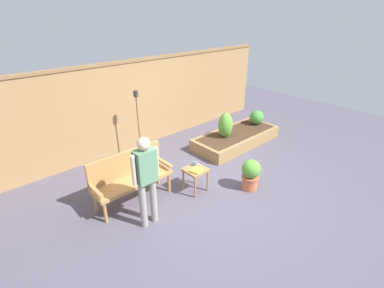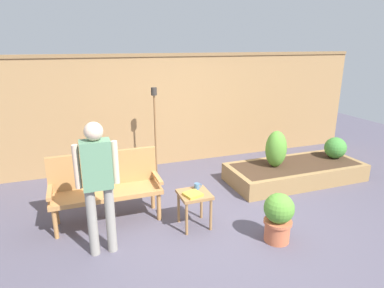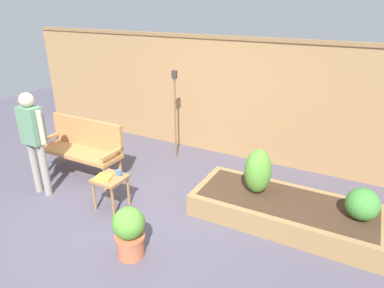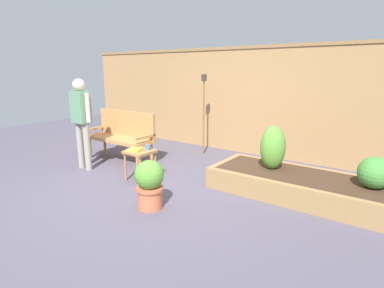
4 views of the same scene
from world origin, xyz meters
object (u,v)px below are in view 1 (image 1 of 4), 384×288
Objects in this scene: potted_boxwood at (251,174)px; shrub_far_corner at (257,117)px; book_on_table at (196,170)px; shrub_near_bench at (226,125)px; tiki_torch at (137,113)px; person_by_bench at (146,175)px; side_table at (196,173)px; garden_bench at (130,174)px; cup_on_table at (195,164)px.

shrub_far_corner reaches higher than potted_boxwood.
shrub_near_bench reaches higher than book_on_table.
tiki_torch reaches higher than potted_boxwood.
person_by_bench is (-1.14, -2.03, -0.18)m from tiki_torch.
person_by_bench is (-2.03, 0.49, 0.60)m from potted_boxwood.
side_table is 2.02m from shrub_near_bench.
person_by_bench is (-1.19, -0.18, 0.54)m from side_table.
shrub_near_bench is (2.87, 0.28, 0.07)m from garden_bench.
book_on_table is 0.53× the size of shrub_far_corner.
side_table is at bearing -154.28° from shrub_near_bench.
garden_bench reaches higher than shrub_far_corner.
potted_boxwood is 0.99× the size of shrub_near_bench.
cup_on_table is 0.27× the size of shrub_far_corner.
shrub_far_corner is (1.29, -0.00, -0.12)m from shrub_near_bench.
side_table is 0.30× the size of tiki_torch.
shrub_near_bench is at bearing 23.87° from cup_on_table.
cup_on_table is (0.08, 0.10, 0.12)m from side_table.
shrub_near_bench is 2.16m from tiki_torch.
tiki_torch is 1.04× the size of person_by_bench.
side_table is 0.77× the size of potted_boxwood.
tiki_torch is at bearing 51.29° from garden_bench.
cup_on_table is at bearing 134.60° from potted_boxwood.
person_by_bench is (-3.00, -1.05, 0.32)m from shrub_near_bench.
shrub_far_corner is at bearing 34.27° from potted_boxwood.
garden_bench is 3.70× the size of shrub_far_corner.
person_by_bench is at bearing -119.34° from tiki_torch.
book_on_table is 0.33× the size of potted_boxwood.
tiki_torch is (-0.00, 1.92, 0.62)m from book_on_table.
person_by_bench reaches higher than potted_boxwood.
side_table is 1.99m from tiki_torch.
book_on_table is (-0.05, -0.06, 0.10)m from side_table.
book_on_table is at bearing -126.03° from cup_on_table.
shrub_near_bench is (0.97, 1.54, 0.28)m from potted_boxwood.
shrub_near_bench is 1.29m from shrub_far_corner.
garden_bench is at bearing 156.67° from cup_on_table.
shrub_far_corner is at bearing 14.24° from cup_on_table.
garden_bench is 0.87m from person_by_bench.
potted_boxwood reaches higher than book_on_table.
side_table is 3.21m from shrub_far_corner.
shrub_far_corner is at bearing 15.71° from side_table.
shrub_far_corner is (3.09, 0.87, 0.10)m from side_table.
garden_bench reaches higher than side_table.
cup_on_table is 3.11m from shrub_far_corner.
cup_on_table is 1.36m from person_by_bench.
garden_bench reaches higher than cup_on_table.
book_on_table reaches higher than side_table.
shrub_near_bench is at bearing -27.96° from tiki_torch.
garden_bench is 1.71m from tiki_torch.
person_by_bench reaches higher than garden_bench.
person_by_bench reaches higher than book_on_table.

